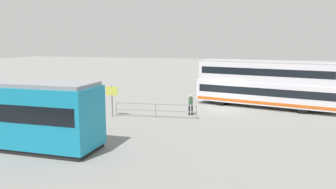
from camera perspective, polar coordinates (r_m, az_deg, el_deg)
The scene contains 5 objects.
ground_plane at distance 29.15m, azimuth 9.21°, elevation -2.45°, with size 160.00×160.00×0.00m, color gray.
double_decker_bus at distance 30.44m, azimuth 16.12°, elevation 1.72°, with size 12.22×5.30×4.02m.
pedestrian_near_railing at distance 26.40m, azimuth 3.85°, elevation -1.48°, with size 0.36×0.35×1.63m.
pedestrian_railing at distance 25.47m, azimuth -2.14°, elevation -2.33°, with size 6.21×0.69×1.08m.
info_sign at distance 26.04m, azimuth -9.44°, elevation -0.14°, with size 0.92×0.14×2.43m.
Camera 1 is at (-3.36, 28.37, 5.75)m, focal length 36.15 mm.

